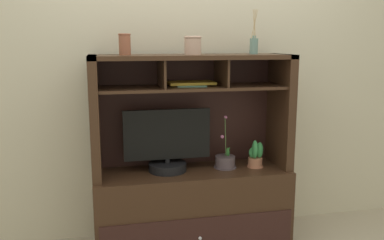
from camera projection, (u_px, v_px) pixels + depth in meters
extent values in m
cube|color=beige|center=(184.00, 52.00, 3.07)|extent=(6.00, 0.02, 2.80)
cube|color=#3A2416|center=(192.00, 207.00, 3.02)|extent=(1.40, 0.48, 0.57)
cube|color=#311A17|center=(200.00, 237.00, 2.81)|extent=(1.34, 0.01, 0.28)
sphere|color=silver|center=(200.00, 238.00, 2.80)|extent=(0.02, 0.02, 0.02)
cube|color=#3A2416|center=(95.00, 117.00, 2.75)|extent=(0.06, 0.41, 0.82)
cube|color=#3A2416|center=(280.00, 110.00, 3.03)|extent=(0.06, 0.41, 0.82)
cube|color=#311A17|center=(187.00, 111.00, 3.08)|extent=(1.34, 0.02, 0.79)
cube|color=#3A2416|center=(192.00, 57.00, 2.82)|extent=(1.40, 0.41, 0.03)
cube|color=#3A2416|center=(192.00, 88.00, 2.86)|extent=(1.28, 0.37, 0.02)
cube|color=#3A2416|center=(162.00, 73.00, 2.79)|extent=(0.02, 0.35, 0.19)
cube|color=#3A2416|center=(222.00, 72.00, 2.88)|extent=(0.02, 0.35, 0.19)
cylinder|color=black|center=(167.00, 167.00, 2.94)|extent=(0.27, 0.27, 0.06)
cylinder|color=black|center=(167.00, 161.00, 2.93)|extent=(0.04, 0.04, 0.03)
cube|color=black|center=(167.00, 134.00, 2.89)|extent=(0.61, 0.03, 0.36)
cube|color=black|center=(167.00, 135.00, 2.88)|extent=(0.58, 0.00, 0.33)
cylinder|color=#53444B|center=(225.00, 162.00, 3.01)|extent=(0.14, 0.14, 0.09)
cylinder|color=#53444B|center=(225.00, 167.00, 3.02)|extent=(0.17, 0.17, 0.01)
cylinder|color=#4C6B38|center=(226.00, 137.00, 2.98)|extent=(0.02, 0.01, 0.29)
sphere|color=pink|center=(222.00, 137.00, 2.99)|extent=(0.03, 0.03, 0.03)
sphere|color=pink|center=(226.00, 117.00, 2.97)|extent=(0.02, 0.02, 0.02)
ellipsoid|color=#357A35|center=(228.00, 152.00, 2.99)|extent=(0.04, 0.04, 0.08)
ellipsoid|color=#357A35|center=(227.00, 152.00, 3.01)|extent=(0.05, 0.06, 0.08)
cylinder|color=#AD6C4F|center=(255.00, 162.00, 3.03)|extent=(0.10, 0.10, 0.07)
cylinder|color=#AD6C4F|center=(255.00, 166.00, 3.04)|extent=(0.12, 0.12, 0.01)
ellipsoid|color=#38924C|center=(260.00, 150.00, 3.02)|extent=(0.05, 0.04, 0.12)
ellipsoid|color=#38924C|center=(253.00, 153.00, 3.03)|extent=(0.06, 0.04, 0.08)
ellipsoid|color=#38924C|center=(255.00, 149.00, 2.98)|extent=(0.04, 0.06, 0.13)
cube|color=slate|center=(191.00, 85.00, 2.89)|extent=(0.23, 0.27, 0.01)
cube|color=gold|center=(191.00, 83.00, 2.89)|extent=(0.33, 0.21, 0.02)
cylinder|color=slate|center=(254.00, 46.00, 2.91)|extent=(0.06, 0.06, 0.11)
cylinder|color=slate|center=(254.00, 37.00, 2.90)|extent=(0.03, 0.03, 0.02)
cylinder|color=tan|center=(255.00, 24.00, 2.89)|extent=(0.00, 0.05, 0.20)
cylinder|color=tan|center=(255.00, 24.00, 2.89)|extent=(0.04, 0.02, 0.20)
cylinder|color=tan|center=(254.00, 24.00, 2.89)|extent=(0.03, 0.02, 0.20)
cylinder|color=tan|center=(254.00, 24.00, 2.88)|extent=(0.00, 0.04, 0.20)
cylinder|color=tan|center=(254.00, 24.00, 2.88)|extent=(0.02, 0.02, 0.20)
cylinder|color=tan|center=(255.00, 24.00, 2.88)|extent=(0.02, 0.01, 0.20)
cylinder|color=tan|center=(193.00, 47.00, 2.78)|extent=(0.12, 0.12, 0.11)
torus|color=tan|center=(193.00, 37.00, 2.77)|extent=(0.12, 0.12, 0.02)
cylinder|color=brown|center=(125.00, 45.00, 2.72)|extent=(0.08, 0.08, 0.13)
torus|color=brown|center=(124.00, 34.00, 2.71)|extent=(0.08, 0.08, 0.01)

